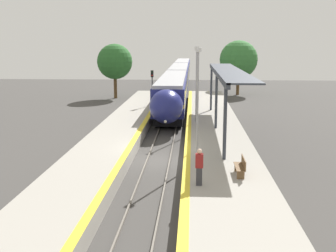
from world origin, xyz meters
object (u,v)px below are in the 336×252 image
object	(u,v)px
person_waiting	(199,166)
lamppost_near	(198,94)
lamppost_mid	(196,80)
platform_bench	(241,166)
railway_signal	(152,87)
train	(179,77)

from	to	relation	value
person_waiting	lamppost_near	bearing A→B (deg)	90.29
lamppost_mid	platform_bench	bearing A→B (deg)	-81.35
platform_bench	railway_signal	bearing A→B (deg)	105.81
railway_signal	person_waiting	bearing A→B (deg)	-79.75
person_waiting	lamppost_near	world-z (taller)	lamppost_near
lamppost_mid	lamppost_near	bearing A→B (deg)	-90.00
railway_signal	platform_bench	bearing A→B (deg)	-74.19
person_waiting	lamppost_near	distance (m)	7.03
train	lamppost_mid	distance (m)	31.17
train	person_waiting	bearing A→B (deg)	-87.00
person_waiting	train	bearing A→B (deg)	93.00
train	railway_signal	size ratio (longest dim) A/B	14.60
railway_signal	lamppost_mid	distance (m)	10.64
train	lamppost_near	distance (m)	40.39
train	platform_bench	xyz separation A→B (m)	(4.57, -45.13, -0.86)
train	platform_bench	size ratio (longest dim) A/B	40.31
platform_bench	lamppost_mid	bearing A→B (deg)	98.65
railway_signal	lamppost_near	world-z (taller)	lamppost_near
lamppost_near	lamppost_mid	world-z (taller)	same
platform_bench	lamppost_near	xyz separation A→B (m)	(-2.15, 4.88, 3.03)
train	lamppost_mid	xyz separation A→B (m)	(2.42, -31.00, 2.17)
train	lamppost_near	xyz separation A→B (m)	(2.42, -40.26, 2.17)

